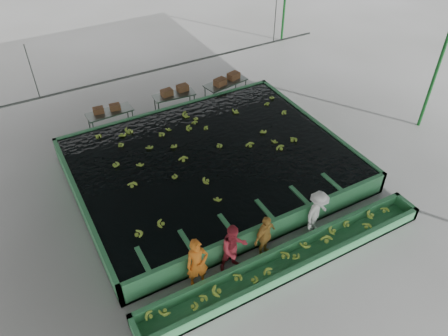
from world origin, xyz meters
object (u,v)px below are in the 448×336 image
worker_d (317,213)px  packing_table_left (111,120)px  packing_table_right (226,91)px  box_stack_mid (175,93)px  worker_a (197,264)px  packing_table_mid (175,103)px  flotation_tank (211,165)px  box_stack_left (107,111)px  sorting_trough (289,261)px  worker_c (265,236)px  worker_b (234,248)px  box_stack_right (227,82)px

worker_d → packing_table_left: worker_d is taller
packing_table_right → box_stack_mid: bearing=171.4°
worker_a → packing_table_mid: (3.36, 9.20, -0.48)m
flotation_tank → box_stack_left: box_stack_left is taller
sorting_trough → packing_table_right: packing_table_right is taller
box_stack_left → flotation_tank: bearing=-63.5°
packing_table_left → packing_table_mid: (3.05, 0.04, -0.01)m
worker_d → packing_table_right: worker_d is taller
worker_c → packing_table_mid: 9.26m
packing_table_mid → box_stack_mid: 0.46m
packing_table_left → worker_b: bearing=-84.4°
sorting_trough → packing_table_left: bearing=103.5°
worker_a → worker_b: (1.20, -0.00, -0.03)m
flotation_tank → packing_table_left: 5.41m
flotation_tank → worker_c: size_ratio=6.18×
box_stack_right → box_stack_left: bearing=176.8°
flotation_tank → sorting_trough: bearing=-90.0°
worker_b → packing_table_mid: worker_b is taller
sorting_trough → worker_c: size_ratio=6.18×
flotation_tank → worker_b: (-1.50, -4.30, 0.44)m
box_stack_right → sorting_trough: bearing=-108.6°
sorting_trough → worker_d: (1.62, 0.80, 0.60)m
box_stack_mid → worker_c: bearing=-97.0°
worker_c → worker_d: size_ratio=0.95×
box_stack_right → worker_c: bearing=-112.4°
packing_table_left → box_stack_mid: bearing=2.6°
sorting_trough → worker_a: 2.89m
flotation_tank → worker_b: 4.57m
flotation_tank → packing_table_left: bearing=116.2°
packing_table_left → box_stack_mid: 3.17m
worker_a → worker_b: bearing=7.4°
sorting_trough → box_stack_left: 10.35m
worker_a → packing_table_mid: bearing=77.3°
worker_a → worker_c: (2.30, 0.00, -0.10)m
flotation_tank → box_stack_left: (-2.46, 4.94, 0.45)m
box_stack_left → packing_table_mid: bearing=-0.7°
packing_table_left → box_stack_left: box_stack_left is taller
worker_d → box_stack_right: bearing=58.1°
worker_b → packing_table_left: bearing=101.2°
flotation_tank → sorting_trough: 5.10m
packing_table_left → sorting_trough: bearing=-76.5°
packing_table_right → box_stack_left: (-5.67, 0.31, 0.41)m
worker_b → worker_d: (3.12, 0.00, -0.04)m
worker_c → packing_table_mid: worker_c is taller
worker_b → box_stack_mid: bearing=82.0°
worker_d → worker_a: bearing=158.6°
sorting_trough → worker_d: worker_d is taller
packing_table_left → packing_table_right: (5.60, -0.23, 0.03)m
worker_d → box_stack_right: (1.66, 8.91, 0.11)m
worker_b → box_stack_left: (-0.97, 9.24, 0.01)m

